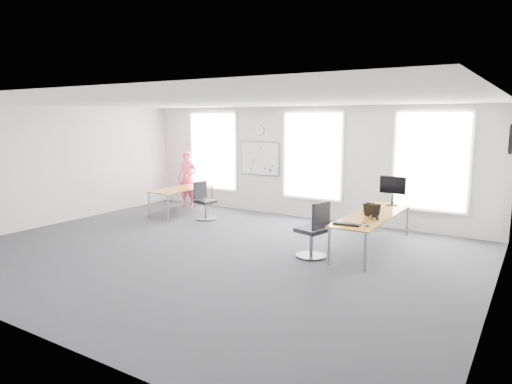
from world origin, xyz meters
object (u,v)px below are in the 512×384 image
Objects in this scene: desk_left at (182,190)px; chair_right at (314,233)px; desk_right at (373,216)px; chair_left at (204,203)px; monitor at (393,188)px; person at (188,179)px; keyboard at (347,224)px; headphones at (374,217)px.

chair_right is at bearing -20.02° from desk_left.
desk_right and desk_left have the same top height.
chair_left is 1.53× the size of monitor.
desk_left is 5.80m from monitor.
desk_left is at bearing 173.94° from desk_right.
monitor is at bearing 87.55° from desk_right.
desk_right is 1.50× the size of desk_left.
person is (-6.21, 1.44, 0.16)m from desk_right.
chair_left is at bearing -96.71° from chair_right.
person is (-1.48, 1.07, 0.40)m from chair_left.
headphones is at bearing 63.79° from keyboard.
desk_right is 4.58× the size of monitor.
person is at bearing 166.93° from desk_right.
desk_left is 1.82× the size of chair_right.
chair_left is 1.87m from person.
keyboard is (-0.10, -1.22, 0.06)m from desk_right.
person is at bearing 163.92° from headphones.
keyboard is (5.61, -1.82, 0.07)m from desk_left.
desk_right is at bearing -85.26° from chair_left.
desk_right is at bearing -87.52° from monitor.
chair_left is 5.00m from headphones.
keyboard is (6.11, -2.66, -0.10)m from person.
monitor is (5.76, 0.55, 0.46)m from desk_left.
monitor is at bearing -15.24° from person.
person reaches higher than headphones.
headphones reaches higher than desk_right.
chair_left is at bearing 157.07° from keyboard.
desk_left is at bearing 158.00° from keyboard.
chair_right reaches higher than chair_left.
chair_left is at bearing 175.52° from desk_right.
monitor reaches higher than keyboard.
keyboard reaches higher than desk_left.
keyboard is 0.75m from headphones.
desk_right is 2.99× the size of chair_left.
chair_left is (-4.73, 0.37, -0.25)m from desk_right.
desk_right is 6.38m from person.
headphones is at bearing 139.87° from chair_right.
desk_left is 1.19× the size of person.
chair_left is (-3.96, 1.56, -0.04)m from chair_right.
desk_left is 0.99m from person.
keyboard is at bearing -111.22° from headphones.
desk_left is 6.00m from headphones.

